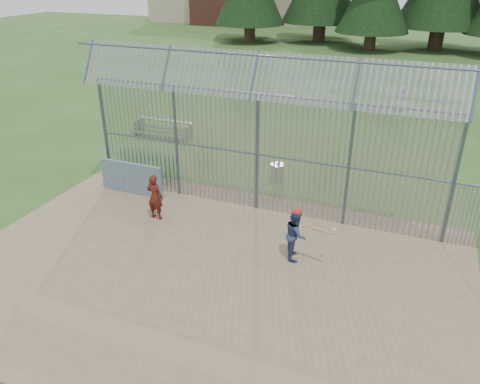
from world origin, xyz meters
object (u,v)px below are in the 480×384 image
at_px(batter, 296,234).
at_px(onlooker, 155,197).
at_px(bleacher, 163,128).
at_px(dugout_wall, 132,178).
at_px(trash_can, 278,173).

bearing_deg(batter, onlooker, 66.32).
distance_m(onlooker, bleacher, 8.32).
relative_size(dugout_wall, trash_can, 3.05).
bearing_deg(trash_can, onlooker, -123.99).
relative_size(batter, onlooker, 0.95).
bearing_deg(batter, trash_can, 5.47).
bearing_deg(dugout_wall, batter, -15.32).
bearing_deg(trash_can, bleacher, 155.93).
relative_size(dugout_wall, batter, 1.70).
xyz_separation_m(batter, onlooker, (-4.89, 0.52, 0.04)).
relative_size(dugout_wall, onlooker, 1.61).
bearing_deg(trash_can, batter, -66.93).
distance_m(batter, onlooker, 4.91).
xyz_separation_m(trash_can, bleacher, (-6.84, 3.05, 0.03)).
distance_m(onlooker, trash_can, 5.13).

